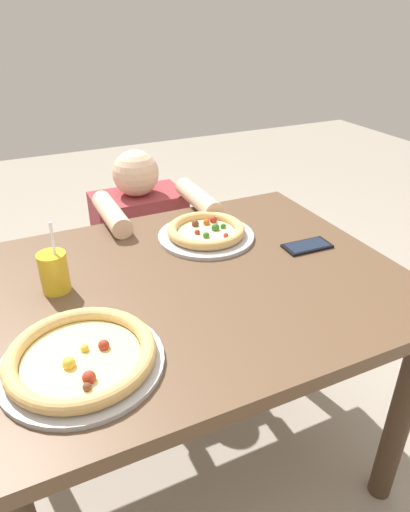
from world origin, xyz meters
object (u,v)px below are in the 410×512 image
object	(u,v)px
pizza_far	(206,232)
diner_seated	(143,264)
drink_cup_colored	(54,272)
pizza_near	(81,357)
cell_phone	(307,246)

from	to	relation	value
pizza_far	diner_seated	distance (m)	0.58
pizza_far	diner_seated	bearing A→B (deg)	100.17
drink_cup_colored	pizza_far	bearing A→B (deg)	12.61
pizza_near	drink_cup_colored	distance (m)	0.32
cell_phone	diner_seated	world-z (taller)	diner_seated
pizza_near	diner_seated	world-z (taller)	diner_seated
pizza_far	diner_seated	size ratio (longest dim) A/B	0.34
pizza_near	diner_seated	xyz separation A→B (m)	(0.41, 0.89, -0.35)
pizza_far	drink_cup_colored	world-z (taller)	drink_cup_colored
pizza_near	diner_seated	distance (m)	1.04
diner_seated	drink_cup_colored	bearing A→B (deg)	-125.54
pizza_far	drink_cup_colored	xyz separation A→B (m)	(-0.49, -0.11, 0.04)
pizza_near	cell_phone	distance (m)	0.78
pizza_far	pizza_near	bearing A→B (deg)	-138.97
drink_cup_colored	cell_phone	xyz separation A→B (m)	(0.75, -0.09, -0.05)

